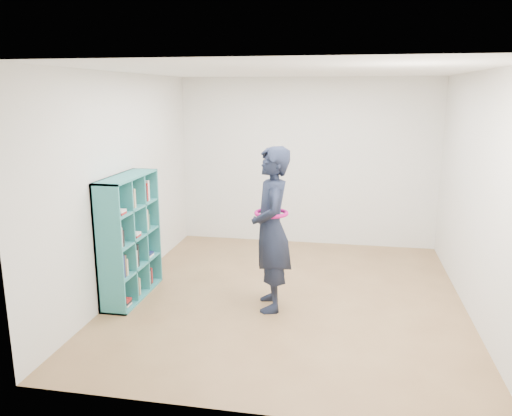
# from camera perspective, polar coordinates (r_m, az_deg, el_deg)

# --- Properties ---
(floor) EXTENTS (4.50, 4.50, 0.00)m
(floor) POSITION_cam_1_polar(r_m,az_deg,el_deg) (6.04, 3.74, -10.08)
(floor) COLOR brown
(floor) RESTS_ON ground
(ceiling) EXTENTS (4.50, 4.50, 0.00)m
(ceiling) POSITION_cam_1_polar(r_m,az_deg,el_deg) (5.55, 4.15, 15.40)
(ceiling) COLOR white
(ceiling) RESTS_ON wall_back
(wall_left) EXTENTS (0.02, 4.50, 2.60)m
(wall_left) POSITION_cam_1_polar(r_m,az_deg,el_deg) (6.20, -14.76, 2.70)
(wall_left) COLOR silver
(wall_left) RESTS_ON floor
(wall_right) EXTENTS (0.02, 4.50, 2.60)m
(wall_right) POSITION_cam_1_polar(r_m,az_deg,el_deg) (5.78, 24.03, 1.25)
(wall_right) COLOR silver
(wall_right) RESTS_ON floor
(wall_back) EXTENTS (4.00, 0.02, 2.60)m
(wall_back) POSITION_cam_1_polar(r_m,az_deg,el_deg) (7.86, 5.86, 5.20)
(wall_back) COLOR silver
(wall_back) RESTS_ON floor
(wall_front) EXTENTS (4.00, 0.02, 2.60)m
(wall_front) POSITION_cam_1_polar(r_m,az_deg,el_deg) (3.49, -0.40, -4.84)
(wall_front) COLOR silver
(wall_front) RESTS_ON floor
(bookshelf) EXTENTS (0.32, 1.09, 1.45)m
(bookshelf) POSITION_cam_1_polar(r_m,az_deg,el_deg) (6.00, -14.45, -3.47)
(bookshelf) COLOR teal
(bookshelf) RESTS_ON floor
(person) EXTENTS (0.58, 0.75, 1.82)m
(person) POSITION_cam_1_polar(r_m,az_deg,el_deg) (5.46, 1.76, -2.46)
(person) COLOR black
(person) RESTS_ON floor
(smartphone) EXTENTS (0.03, 0.10, 0.13)m
(smartphone) POSITION_cam_1_polar(r_m,az_deg,el_deg) (5.49, 0.08, -1.07)
(smartphone) COLOR silver
(smartphone) RESTS_ON person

